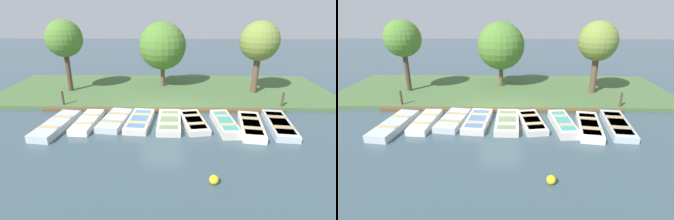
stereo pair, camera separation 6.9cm
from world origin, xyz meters
TOP-DOWN VIEW (x-y plane):
  - ground_plane at (0.00, 0.00)m, footprint 80.00×80.00m
  - shore_bank at (-5.00, 0.00)m, footprint 8.00×24.00m
  - dock_walkway at (-1.39, 0.00)m, footprint 1.53×14.71m
  - rowboat_0 at (1.69, -5.49)m, footprint 3.57×1.54m
  - rowboat_1 at (1.17, -4.01)m, footprint 2.98×1.16m
  - rowboat_2 at (0.92, -2.56)m, footprint 2.98×1.58m
  - rowboat_3 at (1.00, -1.19)m, footprint 3.03×1.44m
  - rowboat_4 at (1.11, 0.42)m, footprint 3.04×1.27m
  - rowboat_5 at (1.05, 1.75)m, footprint 3.05×1.56m
  - rowboat_6 at (1.34, 3.36)m, footprint 3.10×1.23m
  - rowboat_7 at (1.57, 4.69)m, footprint 3.42×1.57m
  - rowboat_8 at (1.34, 6.23)m, footprint 3.64×1.50m
  - mooring_post_near at (-1.35, -6.29)m, footprint 0.14×0.14m
  - mooring_post_far at (-1.35, 7.36)m, footprint 0.14×0.14m
  - buoy at (6.16, 2.11)m, footprint 0.34×0.34m
  - park_tree_far_left at (-4.35, -6.92)m, footprint 2.53×2.53m
  - park_tree_left at (-5.75, -0.20)m, footprint 3.49×3.49m
  - park_tree_center at (-4.20, 6.41)m, footprint 2.66×2.66m

SIDE VIEW (x-z plane):
  - ground_plane at x=0.00m, z-range 0.00..0.00m
  - dock_walkway at x=-1.39m, z-range 0.00..0.18m
  - shore_bank at x=-5.00m, z-range 0.00..0.21m
  - rowboat_5 at x=1.05m, z-range 0.00..0.33m
  - rowboat_3 at x=1.00m, z-range 0.00..0.35m
  - buoy at x=6.16m, z-range 0.00..0.34m
  - rowboat_4 at x=1.11m, z-range 0.00..0.35m
  - rowboat_8 at x=1.34m, z-range 0.00..0.35m
  - rowboat_2 at x=0.92m, z-range 0.00..0.35m
  - rowboat_1 at x=1.17m, z-range 0.00..0.35m
  - rowboat_7 at x=1.57m, z-range 0.00..0.38m
  - rowboat_0 at x=1.69m, z-range 0.00..0.40m
  - rowboat_6 at x=1.34m, z-range 0.00..0.43m
  - mooring_post_near at x=-1.35m, z-range 0.00..1.13m
  - mooring_post_far at x=-1.35m, z-range 0.00..1.13m
  - park_tree_left at x=-5.75m, z-range 0.75..5.77m
  - park_tree_center at x=-4.20m, z-range 1.18..6.32m
  - park_tree_far_left at x=-4.35m, z-range 1.28..6.49m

